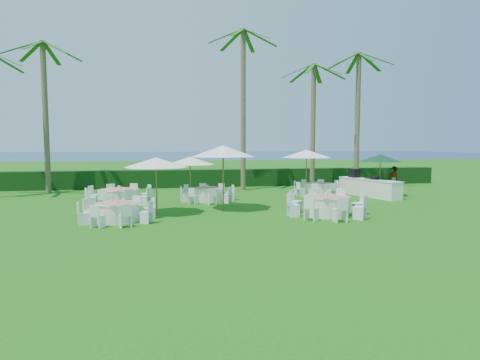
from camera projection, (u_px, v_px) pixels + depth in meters
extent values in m
plane|color=#1D6110|center=(237.00, 217.00, 16.15)|extent=(120.00, 120.00, 0.00)
cube|color=black|center=(207.00, 178.00, 27.86)|extent=(34.00, 1.00, 1.20)
plane|color=#071E4E|center=(177.00, 155.00, 116.12)|extent=(260.00, 260.00, 0.00)
cylinder|color=white|center=(118.00, 213.00, 15.21)|extent=(1.57, 1.57, 0.68)
cylinder|color=white|center=(117.00, 203.00, 15.18)|extent=(1.63, 1.63, 0.03)
cube|color=tan|center=(117.00, 203.00, 15.17)|extent=(1.78, 1.78, 0.01)
cylinder|color=silver|center=(117.00, 201.00, 15.17)|extent=(0.11, 0.11, 0.14)
cube|color=white|center=(149.00, 208.00, 15.79)|extent=(0.48, 0.48, 0.82)
cube|color=white|center=(135.00, 206.00, 16.37)|extent=(0.51, 0.51, 0.82)
cube|color=white|center=(111.00, 206.00, 16.27)|extent=(0.48, 0.48, 0.82)
cube|color=white|center=(90.00, 209.00, 15.54)|extent=(0.51, 0.51, 0.82)
cube|color=white|center=(83.00, 213.00, 14.61)|extent=(0.48, 0.48, 0.82)
cube|color=white|center=(98.00, 216.00, 14.03)|extent=(0.51, 0.51, 0.82)
cube|color=white|center=(125.00, 216.00, 14.13)|extent=(0.48, 0.48, 0.82)
cube|color=white|center=(146.00, 212.00, 14.86)|extent=(0.51, 0.51, 0.82)
cylinder|color=white|center=(326.00, 206.00, 16.47)|extent=(1.79, 1.79, 0.78)
cylinder|color=white|center=(326.00, 197.00, 16.43)|extent=(1.87, 1.87, 0.03)
cube|color=tan|center=(326.00, 196.00, 16.43)|extent=(1.88, 1.88, 0.01)
cylinder|color=silver|center=(326.00, 194.00, 16.42)|extent=(0.12, 0.12, 0.17)
cube|color=white|center=(358.00, 203.00, 16.69)|extent=(0.44, 0.44, 0.93)
cube|color=white|center=(339.00, 200.00, 17.60)|extent=(0.62, 0.62, 0.93)
cube|color=white|center=(314.00, 200.00, 17.84)|extent=(0.44, 0.44, 0.93)
cube|color=white|center=(296.00, 202.00, 17.27)|extent=(0.62, 0.62, 0.93)
cube|color=white|center=(293.00, 205.00, 16.23)|extent=(0.44, 0.44, 0.93)
cube|color=white|center=(311.00, 209.00, 15.32)|extent=(0.62, 0.62, 0.93)
cube|color=white|center=(340.00, 210.00, 15.08)|extent=(0.44, 0.44, 0.93)
cube|color=white|center=(360.00, 207.00, 15.65)|extent=(0.62, 0.62, 0.93)
cylinder|color=white|center=(119.00, 197.00, 19.39)|extent=(1.71, 1.71, 0.74)
cylinder|color=white|center=(119.00, 189.00, 19.36)|extent=(1.79, 1.79, 0.03)
cube|color=tan|center=(119.00, 189.00, 19.36)|extent=(1.96, 1.96, 0.01)
cylinder|color=silver|center=(119.00, 187.00, 19.35)|extent=(0.12, 0.12, 0.16)
cube|color=white|center=(146.00, 194.00, 20.11)|extent=(0.54, 0.54, 0.89)
cube|color=white|center=(132.00, 193.00, 20.69)|extent=(0.54, 0.54, 0.89)
cube|color=white|center=(112.00, 193.00, 20.51)|extent=(0.54, 0.54, 0.89)
cube|color=white|center=(94.00, 195.00, 19.67)|extent=(0.54, 0.54, 0.89)
cube|color=white|center=(91.00, 198.00, 18.66)|extent=(0.54, 0.54, 0.89)
cube|color=white|center=(104.00, 199.00, 18.08)|extent=(0.54, 0.54, 0.89)
cube|color=white|center=(128.00, 199.00, 18.27)|extent=(0.54, 0.54, 0.89)
cube|color=white|center=(145.00, 197.00, 19.11)|extent=(0.54, 0.54, 0.89)
cylinder|color=white|center=(207.00, 195.00, 20.71)|extent=(1.53, 1.53, 0.67)
cylinder|color=white|center=(207.00, 188.00, 20.68)|extent=(1.60, 1.60, 0.03)
cube|color=tan|center=(207.00, 188.00, 20.68)|extent=(1.67, 1.67, 0.01)
cylinder|color=silver|center=(207.00, 186.00, 20.67)|extent=(0.11, 0.11, 0.14)
cube|color=white|center=(230.00, 193.00, 21.02)|extent=(0.41, 0.41, 0.80)
cube|color=white|center=(220.00, 191.00, 21.74)|extent=(0.52, 0.52, 0.80)
cube|color=white|center=(203.00, 191.00, 21.85)|extent=(0.41, 0.41, 0.80)
cube|color=white|center=(189.00, 192.00, 21.29)|extent=(0.52, 0.52, 0.80)
cube|color=white|center=(184.00, 194.00, 20.38)|extent=(0.41, 0.41, 0.80)
cube|color=white|center=(194.00, 196.00, 19.66)|extent=(0.52, 0.52, 0.80)
cube|color=white|center=(212.00, 196.00, 19.55)|extent=(0.41, 0.41, 0.80)
cube|color=white|center=(227.00, 195.00, 20.12)|extent=(0.52, 0.52, 0.80)
cylinder|color=white|center=(318.00, 189.00, 23.24)|extent=(1.53, 1.53, 0.67)
cylinder|color=white|center=(318.00, 183.00, 23.21)|extent=(1.60, 1.60, 0.03)
cube|color=tan|center=(318.00, 183.00, 23.21)|extent=(1.74, 1.74, 0.01)
cylinder|color=silver|center=(318.00, 182.00, 23.20)|extent=(0.11, 0.11, 0.14)
cube|color=white|center=(334.00, 187.00, 23.76)|extent=(0.46, 0.46, 0.80)
cube|color=white|center=(321.00, 186.00, 24.36)|extent=(0.51, 0.51, 0.80)
cube|color=white|center=(306.00, 186.00, 24.30)|extent=(0.46, 0.46, 0.80)
cube|color=white|center=(297.00, 187.00, 23.61)|extent=(0.51, 0.51, 0.80)
cube|color=white|center=(301.00, 189.00, 22.70)|extent=(0.46, 0.46, 0.80)
cube|color=white|center=(315.00, 190.00, 22.10)|extent=(0.51, 0.51, 0.80)
cube|color=white|center=(331.00, 190.00, 22.16)|extent=(0.46, 0.46, 0.80)
cube|color=white|center=(339.00, 189.00, 22.85)|extent=(0.51, 0.51, 0.80)
cylinder|color=brown|center=(157.00, 187.00, 16.69)|extent=(0.06, 0.06, 2.29)
cone|color=white|center=(156.00, 162.00, 16.60)|extent=(2.62, 2.62, 0.41)
sphere|color=brown|center=(156.00, 159.00, 16.59)|extent=(0.09, 0.09, 0.09)
cylinder|color=brown|center=(223.00, 179.00, 17.81)|extent=(0.07, 0.07, 2.77)
cone|color=white|center=(223.00, 151.00, 17.70)|extent=(2.83, 2.83, 0.50)
sphere|color=brown|center=(223.00, 147.00, 17.69)|extent=(0.11, 0.11, 0.11)
cylinder|color=brown|center=(190.00, 180.00, 20.68)|extent=(0.05, 0.05, 2.21)
cone|color=white|center=(190.00, 161.00, 20.59)|extent=(2.48, 2.48, 0.40)
sphere|color=brown|center=(190.00, 158.00, 20.58)|extent=(0.09, 0.09, 0.09)
cylinder|color=brown|center=(306.00, 173.00, 23.34)|extent=(0.06, 0.06, 2.52)
cone|color=white|center=(307.00, 154.00, 23.24)|extent=(2.90, 2.90, 0.45)
sphere|color=brown|center=(307.00, 151.00, 23.22)|extent=(0.10, 0.10, 0.10)
cylinder|color=brown|center=(380.00, 176.00, 22.65)|extent=(0.05, 0.05, 2.28)
cone|color=#0E361F|center=(380.00, 158.00, 22.56)|extent=(2.41, 2.41, 0.41)
sphere|color=brown|center=(380.00, 155.00, 22.55)|extent=(0.09, 0.09, 0.09)
cube|color=white|center=(369.00, 188.00, 22.70)|extent=(1.88, 4.23, 0.94)
cube|color=white|center=(369.00, 179.00, 22.65)|extent=(1.94, 4.30, 0.04)
cube|color=black|center=(354.00, 173.00, 23.75)|extent=(0.60, 0.67, 0.52)
cube|color=black|center=(375.00, 178.00, 22.27)|extent=(0.45, 0.45, 0.21)
imported|color=gray|center=(393.00, 181.00, 22.69)|extent=(0.67, 0.49, 1.70)
cylinder|color=brown|center=(46.00, 118.00, 23.94)|extent=(0.32, 0.32, 9.01)
cube|color=#174E13|center=(63.00, 51.00, 24.14)|extent=(2.17, 1.02, 1.00)
cube|color=#174E13|center=(51.00, 54.00, 24.68)|extent=(0.65, 2.22, 1.00)
cube|color=#174E13|center=(31.00, 51.00, 24.13)|extent=(1.87, 1.63, 1.00)
cube|color=#174E13|center=(22.00, 47.00, 23.03)|extent=(2.17, 1.02, 1.00)
cube|color=#174E13|center=(33.00, 45.00, 22.49)|extent=(0.65, 2.22, 1.00)
cube|color=#174E13|center=(55.00, 47.00, 23.05)|extent=(1.87, 1.63, 1.00)
cylinder|color=brown|center=(243.00, 111.00, 25.45)|extent=(0.32, 0.32, 10.13)
cube|color=#174E13|center=(260.00, 38.00, 25.28)|extent=(2.21, 0.34, 1.00)
cube|color=#174E13|center=(248.00, 41.00, 26.09)|extent=(1.30, 2.07, 1.00)
cube|color=#174E13|center=(232.00, 40.00, 25.86)|extent=(1.39, 2.02, 1.00)
cube|color=#174E13|center=(226.00, 36.00, 24.83)|extent=(2.21, 0.34, 1.00)
cube|color=#174E13|center=(238.00, 32.00, 24.01)|extent=(1.30, 2.07, 1.00)
cube|color=#174E13|center=(255.00, 33.00, 24.24)|extent=(1.39, 2.02, 1.00)
cylinder|color=brown|center=(313.00, 127.00, 26.84)|extent=(0.32, 0.32, 8.27)
cube|color=#174E13|center=(330.00, 72.00, 26.67)|extent=(2.21, 0.37, 1.00)
cube|color=#174E13|center=(317.00, 74.00, 27.53)|extent=(1.42, 2.01, 1.00)
cube|color=#174E13|center=(302.00, 73.00, 27.38)|extent=(1.27, 2.08, 1.00)
cube|color=#174E13|center=(298.00, 71.00, 26.37)|extent=(2.21, 0.37, 1.00)
cube|color=#174E13|center=(310.00, 68.00, 25.51)|extent=(1.42, 2.01, 1.00)
cube|color=#174E13|center=(327.00, 69.00, 25.66)|extent=(1.27, 2.08, 1.00)
cylinder|color=brown|center=(357.00, 121.00, 26.47)|extent=(0.32, 0.32, 8.91)
cube|color=#174E13|center=(370.00, 62.00, 26.74)|extent=(2.13, 1.16, 1.00)
cube|color=#174E13|center=(353.00, 64.00, 27.21)|extent=(0.50, 2.22, 1.00)
cube|color=#174E13|center=(342.00, 62.00, 26.59)|extent=(1.95, 1.52, 1.00)
cube|color=#174E13|center=(348.00, 58.00, 25.51)|extent=(2.13, 1.16, 1.00)
cube|color=#174E13|center=(365.00, 56.00, 25.04)|extent=(0.50, 2.22, 1.00)
cube|color=#174E13|center=(377.00, 59.00, 25.66)|extent=(1.95, 1.52, 1.00)
cube|color=#174E13|center=(1.00, 57.00, 21.22)|extent=(2.21, 0.82, 1.00)
cube|color=#174E13|center=(3.00, 61.00, 22.21)|extent=(1.74, 1.77, 1.00)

